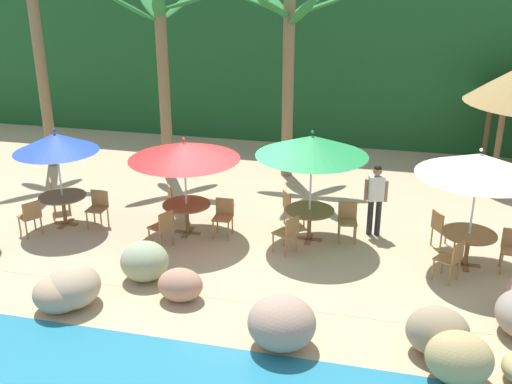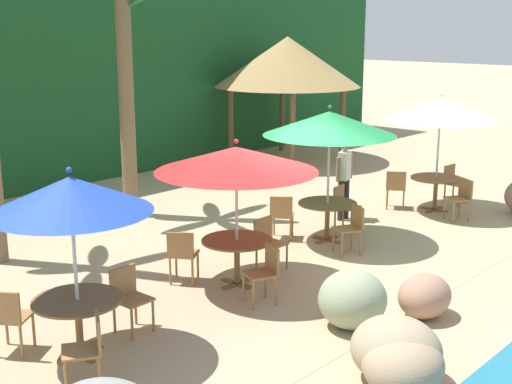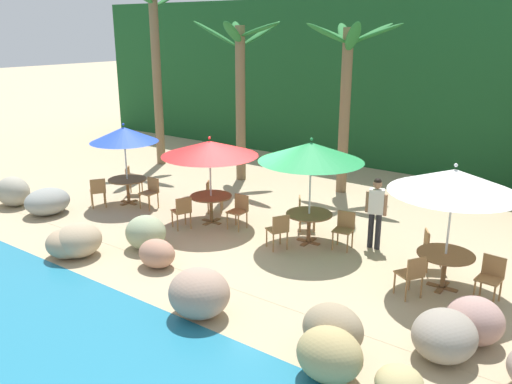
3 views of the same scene
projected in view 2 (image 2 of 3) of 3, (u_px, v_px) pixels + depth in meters
ground_plane at (284, 266)px, 11.69m from camera, size 120.00×120.00×0.00m
terrace_deck at (284, 266)px, 11.69m from camera, size 18.00×5.20×0.01m
foliage_backdrop at (2, 65)px, 16.85m from camera, size 28.00×2.40×6.00m
rock_seawall at (456, 280)px, 10.02m from camera, size 15.88×3.13×0.89m
umbrella_blue at (71, 194)px, 8.08m from camera, size 1.93×1.93×2.37m
dining_table_blue at (78, 309)px, 8.42m from camera, size 1.10×1.10×0.74m
chair_blue_seaward at (129, 295)px, 9.12m from camera, size 0.43×0.44×0.87m
chair_blue_inland at (9, 316)px, 8.45m from camera, size 0.59×0.59×0.87m
chair_blue_left at (89, 346)px, 7.67m from camera, size 0.59×0.58×0.87m
umbrella_red at (236, 159)px, 10.41m from camera, size 2.49×2.49×2.31m
dining_table_red at (237, 247)px, 10.73m from camera, size 1.10×1.10×0.74m
chair_red_seaward at (268, 240)px, 11.44m from camera, size 0.43×0.44×0.87m
chair_red_inland at (182, 253)px, 10.80m from camera, size 0.59×0.59×0.87m
chair_red_left at (265, 270)px, 10.04m from camera, size 0.56×0.56×0.87m
umbrella_green at (330, 123)px, 12.57m from camera, size 2.44×2.44×2.56m
dining_table_green at (327, 209)px, 12.95m from camera, size 1.10×1.10×0.74m
chair_green_seaward at (343, 204)px, 13.71m from camera, size 0.48×0.48×0.87m
chair_green_inland at (282, 214)px, 13.02m from camera, size 0.59×0.59×0.87m
chair_green_left at (352, 226)px, 12.22m from camera, size 0.58×0.58×0.87m
umbrella_white at (441, 110)px, 14.70m from camera, size 2.43×2.43×2.55m
dining_table_white at (436, 183)px, 15.08m from camera, size 1.10×1.10×0.74m
chair_white_seaward at (453, 181)px, 15.73m from camera, size 0.45×0.46×0.87m
chair_white_inland at (396, 187)px, 15.19m from camera, size 0.58×0.58×0.87m
chair_white_left at (461, 196)px, 14.33m from camera, size 0.58×0.58×0.87m
palm_tree_third at (124, 48)px, 14.07m from camera, size 3.19×3.00×5.15m
palapa_hut at (287, 62)px, 20.16m from camera, size 4.29×4.29×3.64m
waiter_in_white at (344, 173)px, 14.28m from camera, size 0.52×0.30×1.70m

